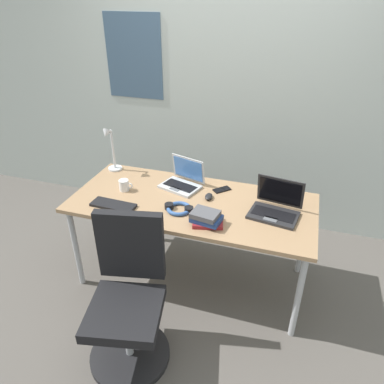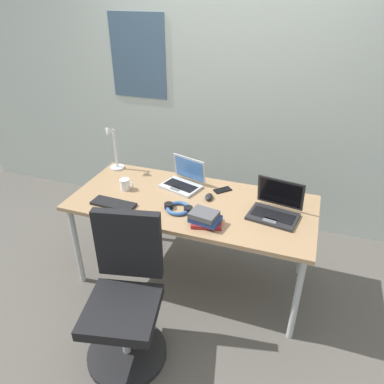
{
  "view_description": "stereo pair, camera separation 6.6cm",
  "coord_description": "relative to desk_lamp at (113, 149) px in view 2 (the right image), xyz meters",
  "views": [
    {
      "loc": [
        0.69,
        -2.18,
        2.14
      ],
      "look_at": [
        0.0,
        0.0,
        0.82
      ],
      "focal_mm": 33.83,
      "sensor_mm": 36.0,
      "label": 1
    },
    {
      "loc": [
        0.76,
        -2.16,
        2.14
      ],
      "look_at": [
        0.0,
        0.0,
        0.82
      ],
      "focal_mm": 33.83,
      "sensor_mm": 36.0,
      "label": 2
    }
  ],
  "objects": [
    {
      "name": "cell_phone",
      "position": [
        0.97,
        -0.04,
        -0.19
      ],
      "size": [
        0.14,
        0.14,
        0.01
      ],
      "primitive_type": "cube",
      "rotation": [
        0.0,
        0.0,
        -0.78
      ],
      "color": "black",
      "rests_on": "desk"
    },
    {
      "name": "headphones",
      "position": [
        0.75,
        -0.42,
        -0.18
      ],
      "size": [
        0.21,
        0.18,
        0.04
      ],
      "color": "#335999",
      "rests_on": "desk"
    },
    {
      "name": "laptop_back_left",
      "position": [
        0.66,
        -0.08,
        -0.15
      ],
      "size": [
        0.35,
        0.31,
        0.22
      ],
      "color": "#B7BABC",
      "rests_on": "desk"
    },
    {
      "name": "desk",
      "position": [
        0.8,
        -0.28,
        -0.25
      ],
      "size": [
        1.8,
        0.8,
        0.74
      ],
      "color": "#9E7A56",
      "rests_on": "ground_plane"
    },
    {
      "name": "laptop_mid_desk",
      "position": [
        1.4,
        -0.26,
        -0.15
      ],
      "size": [
        0.37,
        0.32,
        0.24
      ],
      "color": "#232326",
      "rests_on": "desk"
    },
    {
      "name": "computer_mouse",
      "position": [
        0.91,
        -0.2,
        -0.18
      ],
      "size": [
        0.06,
        0.1,
        0.03
      ],
      "primitive_type": "ellipsoid",
      "rotation": [
        0.0,
        0.0,
        0.09
      ],
      "color": "black",
      "rests_on": "desk"
    },
    {
      "name": "coffee_mug",
      "position": [
        0.25,
        -0.28,
        -0.15
      ],
      "size": [
        0.11,
        0.08,
        0.09
      ],
      "color": "white",
      "rests_on": "desk"
    },
    {
      "name": "book_stack",
      "position": [
        0.98,
        -0.52,
        -0.15
      ],
      "size": [
        0.23,
        0.18,
        0.09
      ],
      "color": "maroon",
      "rests_on": "desk"
    },
    {
      "name": "office_chair",
      "position": [
        0.63,
        -1.04,
        -0.54
      ],
      "size": [
        0.53,
        0.58,
        0.97
      ],
      "color": "black",
      "rests_on": "ground_plane"
    },
    {
      "name": "ground_plane",
      "position": [
        0.8,
        -0.28,
        -0.94
      ],
      "size": [
        12.0,
        12.0,
        0.0
      ],
      "primitive_type": "plane",
      "color": "#56514C"
    },
    {
      "name": "wall_back",
      "position": [
        0.8,
        0.82,
        0.36
      ],
      "size": [
        6.0,
        0.13,
        2.6
      ],
      "color": "#B2BCB7",
      "rests_on": "ground_plane"
    },
    {
      "name": "desk_lamp",
      "position": [
        0.0,
        0.0,
        0.0
      ],
      "size": [
        0.12,
        0.18,
        0.4
      ],
      "color": "silver",
      "rests_on": "desk"
    },
    {
      "name": "external_keyboard",
      "position": [
        0.28,
        -0.51,
        -0.19
      ],
      "size": [
        0.33,
        0.13,
        0.02
      ],
      "primitive_type": "cube",
      "rotation": [
        0.0,
        0.0,
        -0.04
      ],
      "color": "black",
      "rests_on": "desk"
    }
  ]
}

